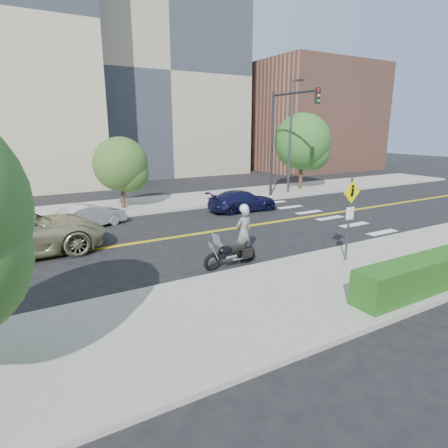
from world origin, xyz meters
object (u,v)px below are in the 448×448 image
object	(u,v)px
pedestrian_sign	(350,212)
motorcyclist	(244,231)
suv	(18,233)
parked_car_blue	(243,201)
parked_car_silver	(89,216)
motorcycle	(231,249)

from	to	relation	value
pedestrian_sign	motorcyclist	distance (m)	3.91
motorcyclist	suv	xyz separation A→B (m)	(-7.50, 4.42, -0.12)
parked_car_blue	parked_car_silver	bearing A→B (deg)	88.82
motorcycle	parked_car_silver	bearing A→B (deg)	109.60
parked_car_silver	motorcyclist	bearing A→B (deg)	-170.21
motorcyclist	motorcycle	bearing A→B (deg)	26.74
motorcycle	suv	distance (m)	8.26
motorcyclist	suv	size ratio (longest dim) A/B	0.32
suv	parked_car_blue	size ratio (longest dim) A/B	1.52
motorcyclist	suv	world-z (taller)	motorcyclist
motorcyclist	motorcycle	size ratio (longest dim) A/B	0.99
pedestrian_sign	suv	world-z (taller)	pedestrian_sign
pedestrian_sign	parked_car_silver	size ratio (longest dim) A/B	0.83
motorcycle	suv	xyz separation A→B (m)	(-6.52, 5.08, 0.27)
suv	parked_car_silver	size ratio (longest dim) A/B	1.79
motorcycle	parked_car_blue	distance (m)	9.26
motorcycle	parked_car_silver	size ratio (longest dim) A/B	0.57
motorcyclist	parked_car_silver	distance (m)	8.63
motorcyclist	suv	distance (m)	8.71
motorcycle	pedestrian_sign	bearing A→B (deg)	-29.79
motorcycle	parked_car_blue	bearing A→B (deg)	51.77
parked_car_silver	pedestrian_sign	bearing A→B (deg)	-165.02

